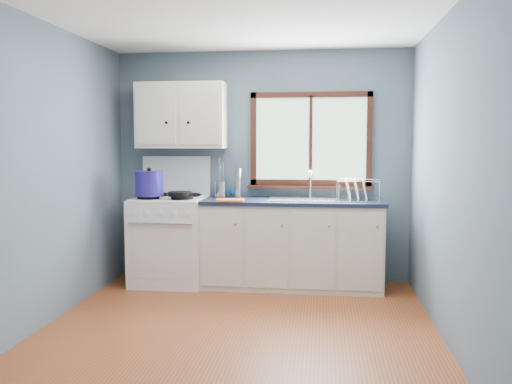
# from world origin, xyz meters

# --- Properties ---
(floor) EXTENTS (3.20, 3.60, 0.02)m
(floor) POSITION_xyz_m (0.00, 0.00, -0.01)
(floor) COLOR #9A4923
(floor) RESTS_ON ground
(ceiling) EXTENTS (3.20, 3.60, 0.02)m
(ceiling) POSITION_xyz_m (0.00, 0.00, 2.51)
(ceiling) COLOR white
(ceiling) RESTS_ON wall_back
(wall_back) EXTENTS (3.20, 0.02, 2.50)m
(wall_back) POSITION_xyz_m (0.00, 1.81, 1.25)
(wall_back) COLOR slate
(wall_back) RESTS_ON ground
(wall_front) EXTENTS (3.20, 0.02, 2.50)m
(wall_front) POSITION_xyz_m (0.00, -1.81, 1.25)
(wall_front) COLOR slate
(wall_front) RESTS_ON ground
(wall_left) EXTENTS (0.02, 3.60, 2.50)m
(wall_left) POSITION_xyz_m (-1.61, 0.00, 1.25)
(wall_left) COLOR slate
(wall_left) RESTS_ON ground
(wall_right) EXTENTS (0.02, 3.60, 2.50)m
(wall_right) POSITION_xyz_m (1.61, 0.00, 1.25)
(wall_right) COLOR slate
(wall_right) RESTS_ON ground
(gas_range) EXTENTS (0.76, 0.69, 1.36)m
(gas_range) POSITION_xyz_m (-0.95, 1.47, 0.49)
(gas_range) COLOR white
(gas_range) RESTS_ON floor
(base_cabinets) EXTENTS (1.85, 0.60, 0.88)m
(base_cabinets) POSITION_xyz_m (0.36, 1.49, 0.41)
(base_cabinets) COLOR beige
(base_cabinets) RESTS_ON floor
(countertop) EXTENTS (1.89, 0.64, 0.04)m
(countertop) POSITION_xyz_m (0.36, 1.49, 0.90)
(countertop) COLOR black
(countertop) RESTS_ON base_cabinets
(sink) EXTENTS (0.84, 0.46, 0.44)m
(sink) POSITION_xyz_m (0.54, 1.49, 0.86)
(sink) COLOR silver
(sink) RESTS_ON countertop
(window) EXTENTS (1.36, 0.10, 1.03)m
(window) POSITION_xyz_m (0.54, 1.77, 1.48)
(window) COLOR #9EC6A8
(window) RESTS_ON wall_back
(upper_cabinets) EXTENTS (0.95, 0.35, 0.70)m
(upper_cabinets) POSITION_xyz_m (-0.85, 1.63, 1.80)
(upper_cabinets) COLOR beige
(upper_cabinets) RESTS_ON wall_back
(skillet) EXTENTS (0.39, 0.30, 0.05)m
(skillet) POSITION_xyz_m (-0.79, 1.30, 0.98)
(skillet) COLOR black
(skillet) RESTS_ON gas_range
(stockpot) EXTENTS (0.38, 0.38, 0.29)m
(stockpot) POSITION_xyz_m (-1.11, 1.31, 1.09)
(stockpot) COLOR navy
(stockpot) RESTS_ON gas_range
(utensil_crock) EXTENTS (0.16, 0.16, 0.42)m
(utensil_crock) POSITION_xyz_m (-0.43, 1.69, 1.01)
(utensil_crock) COLOR silver
(utensil_crock) RESTS_ON countertop
(thermos) EXTENTS (0.09, 0.09, 0.31)m
(thermos) POSITION_xyz_m (-0.24, 1.65, 1.08)
(thermos) COLOR silver
(thermos) RESTS_ON countertop
(soap_bottle) EXTENTS (0.12, 0.12, 0.25)m
(soap_bottle) POSITION_xyz_m (-0.29, 1.74, 1.04)
(soap_bottle) COLOR #1269B8
(soap_bottle) RESTS_ON countertop
(dish_towel) EXTENTS (0.29, 0.22, 0.02)m
(dish_towel) POSITION_xyz_m (-0.26, 1.26, 0.93)
(dish_towel) COLOR orange
(dish_towel) RESTS_ON countertop
(dish_rack) EXTENTS (0.47, 0.37, 0.23)m
(dish_rack) POSITION_xyz_m (1.02, 1.46, 0.98)
(dish_rack) COLOR silver
(dish_rack) RESTS_ON countertop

